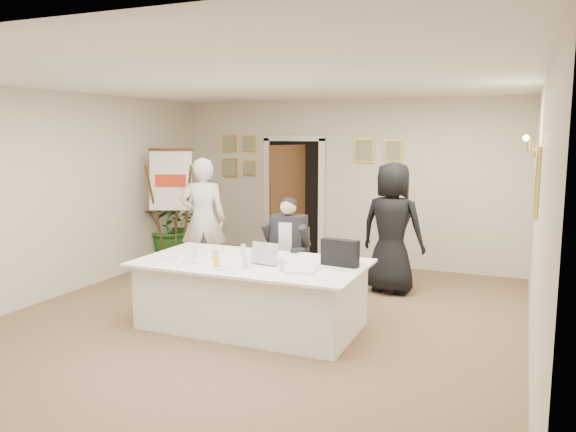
{
  "coord_description": "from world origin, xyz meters",
  "views": [
    {
      "loc": [
        2.87,
        -5.7,
        2.23
      ],
      "look_at": [
        0.19,
        0.6,
        1.22
      ],
      "focal_mm": 35.0,
      "sensor_mm": 36.0,
      "label": 1
    }
  ],
  "objects_px": {
    "seated_man": "(287,250)",
    "laptop_bag": "(340,253)",
    "flip_chart": "(173,215)",
    "standing_man": "(203,219)",
    "laptop": "(269,251)",
    "potted_palm": "(174,225)",
    "steel_jug": "(216,256)",
    "paper_stack": "(300,271)",
    "oj_glass": "(216,262)",
    "standing_woman": "(392,228)",
    "conference_table": "(251,294)"
  },
  "relations": [
    {
      "from": "seated_man",
      "to": "laptop_bag",
      "type": "relative_size",
      "value": 3.35
    },
    {
      "from": "flip_chart",
      "to": "standing_man",
      "type": "relative_size",
      "value": 1.04
    },
    {
      "from": "laptop",
      "to": "flip_chart",
      "type": "bearing_deg",
      "value": 149.84
    },
    {
      "from": "potted_palm",
      "to": "laptop_bag",
      "type": "height_order",
      "value": "potted_palm"
    },
    {
      "from": "standing_man",
      "to": "steel_jug",
      "type": "height_order",
      "value": "standing_man"
    },
    {
      "from": "laptop",
      "to": "paper_stack",
      "type": "relative_size",
      "value": 1.11
    },
    {
      "from": "seated_man",
      "to": "oj_glass",
      "type": "distance_m",
      "value": 1.47
    },
    {
      "from": "seated_man",
      "to": "standing_woman",
      "type": "distance_m",
      "value": 1.56
    },
    {
      "from": "laptop_bag",
      "to": "paper_stack",
      "type": "bearing_deg",
      "value": -118.03
    },
    {
      "from": "conference_table",
      "to": "standing_woman",
      "type": "distance_m",
      "value": 2.42
    },
    {
      "from": "potted_palm",
      "to": "laptop",
      "type": "relative_size",
      "value": 3.56
    },
    {
      "from": "flip_chart",
      "to": "steel_jug",
      "type": "xyz_separation_m",
      "value": [
        2.08,
        -2.18,
        -0.07
      ]
    },
    {
      "from": "standing_man",
      "to": "laptop",
      "type": "bearing_deg",
      "value": 111.86
    },
    {
      "from": "seated_man",
      "to": "standing_woman",
      "type": "xyz_separation_m",
      "value": [
        1.16,
        1.02,
        0.21
      ]
    },
    {
      "from": "standing_woman",
      "to": "laptop",
      "type": "bearing_deg",
      "value": 73.19
    },
    {
      "from": "standing_man",
      "to": "laptop_bag",
      "type": "relative_size",
      "value": 4.41
    },
    {
      "from": "steel_jug",
      "to": "flip_chart",
      "type": "bearing_deg",
      "value": 133.68
    },
    {
      "from": "laptop",
      "to": "oj_glass",
      "type": "relative_size",
      "value": 2.76
    },
    {
      "from": "conference_table",
      "to": "steel_jug",
      "type": "xyz_separation_m",
      "value": [
        -0.4,
        -0.12,
        0.44
      ]
    },
    {
      "from": "potted_palm",
      "to": "laptop",
      "type": "bearing_deg",
      "value": -40.12
    },
    {
      "from": "conference_table",
      "to": "laptop_bag",
      "type": "bearing_deg",
      "value": 10.61
    },
    {
      "from": "seated_man",
      "to": "steel_jug",
      "type": "relative_size",
      "value": 12.93
    },
    {
      "from": "conference_table",
      "to": "standing_man",
      "type": "distance_m",
      "value": 2.36
    },
    {
      "from": "laptop",
      "to": "steel_jug",
      "type": "distance_m",
      "value": 0.64
    },
    {
      "from": "paper_stack",
      "to": "oj_glass",
      "type": "height_order",
      "value": "oj_glass"
    },
    {
      "from": "steel_jug",
      "to": "potted_palm",
      "type": "bearing_deg",
      "value": 131.92
    },
    {
      "from": "seated_man",
      "to": "flip_chart",
      "type": "distance_m",
      "value": 2.7
    },
    {
      "from": "conference_table",
      "to": "laptop",
      "type": "height_order",
      "value": "laptop"
    },
    {
      "from": "flip_chart",
      "to": "steel_jug",
      "type": "bearing_deg",
      "value": -46.32
    },
    {
      "from": "seated_man",
      "to": "potted_palm",
      "type": "bearing_deg",
      "value": 162.04
    },
    {
      "from": "conference_table",
      "to": "laptop_bag",
      "type": "distance_m",
      "value": 1.15
    },
    {
      "from": "conference_table",
      "to": "paper_stack",
      "type": "xyz_separation_m",
      "value": [
        0.71,
        -0.25,
        0.4
      ]
    },
    {
      "from": "laptop",
      "to": "standing_woman",
      "type": "bearing_deg",
      "value": 72.02
    },
    {
      "from": "paper_stack",
      "to": "oj_glass",
      "type": "xyz_separation_m",
      "value": [
        -0.92,
        -0.16,
        0.05
      ]
    },
    {
      "from": "conference_table",
      "to": "standing_woman",
      "type": "xyz_separation_m",
      "value": [
        1.17,
        2.05,
        0.53
      ]
    },
    {
      "from": "standing_woman",
      "to": "potted_palm",
      "type": "height_order",
      "value": "standing_woman"
    },
    {
      "from": "standing_woman",
      "to": "oj_glass",
      "type": "bearing_deg",
      "value": 68.86
    },
    {
      "from": "seated_man",
      "to": "paper_stack",
      "type": "distance_m",
      "value": 1.46
    },
    {
      "from": "potted_palm",
      "to": "steel_jug",
      "type": "height_order",
      "value": "potted_palm"
    },
    {
      "from": "oj_glass",
      "to": "standing_man",
      "type": "bearing_deg",
      "value": 124.8
    },
    {
      "from": "conference_table",
      "to": "potted_palm",
      "type": "xyz_separation_m",
      "value": [
        -2.82,
        2.58,
        0.24
      ]
    },
    {
      "from": "laptop_bag",
      "to": "oj_glass",
      "type": "height_order",
      "value": "laptop_bag"
    },
    {
      "from": "conference_table",
      "to": "flip_chart",
      "type": "distance_m",
      "value": 3.26
    },
    {
      "from": "standing_woman",
      "to": "laptop",
      "type": "distance_m",
      "value": 2.25
    },
    {
      "from": "laptop",
      "to": "laptop_bag",
      "type": "bearing_deg",
      "value": 19.53
    },
    {
      "from": "laptop_bag",
      "to": "paper_stack",
      "type": "relative_size",
      "value": 1.32
    },
    {
      "from": "potted_palm",
      "to": "paper_stack",
      "type": "relative_size",
      "value": 3.96
    },
    {
      "from": "standing_woman",
      "to": "paper_stack",
      "type": "bearing_deg",
      "value": 86.78
    },
    {
      "from": "conference_table",
      "to": "standing_woman",
      "type": "relative_size",
      "value": 1.42
    },
    {
      "from": "conference_table",
      "to": "flip_chart",
      "type": "height_order",
      "value": "flip_chart"
    }
  ]
}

